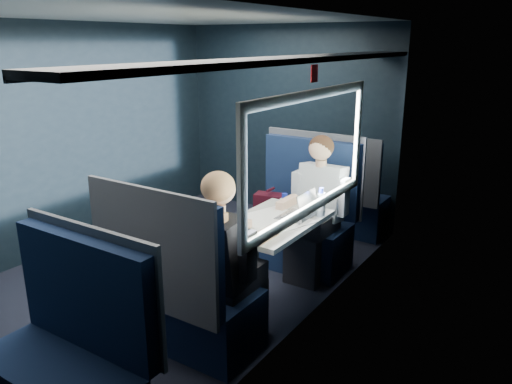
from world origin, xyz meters
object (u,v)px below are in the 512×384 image
Objects in this scene: seat_bay_far at (181,295)px; woman at (224,254)px; man at (317,201)px; bottle_small at (321,204)px; seat_row_back at (69,365)px; table at (270,229)px; laptop at (301,211)px; seat_bay_near at (299,221)px; cup at (321,207)px; seat_row_front at (339,198)px.

seat_bay_far is 0.43m from woman.
bottle_small is (0.23, -0.40, 0.13)m from man.
seat_row_back reaches higher than bottle_small.
laptop is (0.19, 0.16, 0.14)m from table.
table is at bearing -77.55° from seat_bay_near.
seat_bay_far is 5.24× the size of bottle_small.
seat_row_back is 0.88× the size of man.
man is at bearing 90.00° from woman.
seat_bay_near is 12.91× the size of cup.
seat_row_back reaches higher than table.
man reaches higher than seat_bay_near.
laptop is 1.28× the size of bottle_small.
man is 0.38m from cup.
man is 4.28× the size of laptop.
seat_row_front is 11.88× the size of cup.
seat_bay_far is at bearing -146.18° from woman.
man is 0.56m from laptop.
seat_bay_near reaches higher than table.
seat_bay_far is 1.09× the size of seat_row_back.
seat_row_front is 0.88× the size of woman.
table is at bearing -124.26° from cup.
laptop is at bearing -61.51° from seat_bay_near.
cup is (0.19, -0.31, 0.07)m from man.
man is 0.48m from bottle_small.
seat_bay_near is at bearing 130.59° from bottle_small.
seat_row_back is at bearing -95.80° from table.
woman reaches higher than table.
seat_bay_far is at bearing -112.23° from bottle_small.
seat_row_front is 1.63m from bottle_small.
seat_bay_near is at bearing 90.32° from seat_bay_far.
seat_bay_far is at bearing -109.44° from cup.
seat_bay_far is 12.91× the size of cup.
seat_bay_near is at bearing -90.61° from seat_row_front.
seat_bay_near is 2.67m from seat_row_back.
seat_row_front reaches higher than cup.
seat_row_back is at bearing -101.52° from cup.
seat_row_back is 3.75× the size of laptop.
seat_row_front is at bearing 107.78° from bottle_small.
seat_bay_far reaches higher than seat_row_back.
seat_row_back is 2.19m from bottle_small.
seat_row_back is at bearing -90.00° from seat_bay_far.
laptop is (0.12, -0.53, 0.08)m from man.
seat_row_front is (-0.18, 1.80, -0.25)m from table.
cup is (0.26, 0.38, 0.13)m from table.
table is 0.46m from bottle_small.
cup is at bearing 55.74° from table.
man reaches higher than laptop.
bottle_small is (0.48, -1.50, 0.44)m from seat_row_front.
seat_bay_far reaches higher than laptop.
seat_row_back is (-0.18, -1.80, -0.25)m from table.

